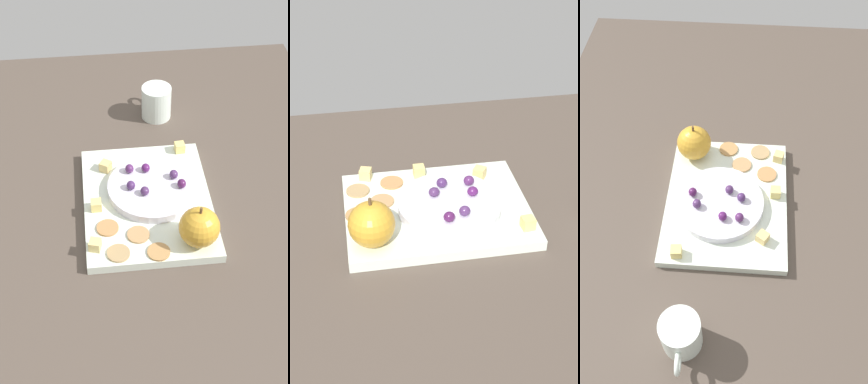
# 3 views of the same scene
# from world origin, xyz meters

# --- Properties ---
(table) EXTENTS (1.28, 0.89, 0.05)m
(table) POSITION_xyz_m (0.00, 0.00, 0.02)
(table) COLOR #4F4339
(table) RESTS_ON ground
(platter) EXTENTS (0.32, 0.25, 0.02)m
(platter) POSITION_xyz_m (0.05, 0.01, 0.06)
(platter) COLOR silver
(platter) RESTS_ON table
(serving_dish) EXTENTS (0.18, 0.18, 0.02)m
(serving_dish) POSITION_xyz_m (0.07, 0.00, 0.08)
(serving_dish) COLOR silver
(serving_dish) RESTS_ON platter
(apple_whole) EXTENTS (0.08, 0.08, 0.08)m
(apple_whole) POSITION_xyz_m (-0.07, -0.07, 0.10)
(apple_whole) COLOR gold
(apple_whole) RESTS_ON platter
(apple_stem) EXTENTS (0.01, 0.01, 0.01)m
(apple_stem) POSITION_xyz_m (-0.07, -0.07, 0.15)
(apple_stem) COLOR brown
(apple_stem) RESTS_ON apple_whole
(cheese_cube_0) EXTENTS (0.02, 0.02, 0.02)m
(cheese_cube_0) POSITION_xyz_m (0.03, 0.12, 0.08)
(cheese_cube_0) COLOR #EAD177
(cheese_cube_0) RESTS_ON platter
(cheese_cube_1) EXTENTS (0.03, 0.03, 0.02)m
(cheese_cube_1) POSITION_xyz_m (0.14, 0.09, 0.08)
(cheese_cube_1) COLOR #E9C777
(cheese_cube_1) RESTS_ON platter
(cheese_cube_2) EXTENTS (0.03, 0.03, 0.02)m
(cheese_cube_2) POSITION_xyz_m (-0.07, 0.12, 0.08)
(cheese_cube_2) COLOR #E9CC7A
(cheese_cube_2) RESTS_ON platter
(cheese_cube_3) EXTENTS (0.02, 0.02, 0.02)m
(cheese_cube_3) POSITION_xyz_m (0.19, -0.07, 0.08)
(cheese_cube_3) COLOR #EED374
(cheese_cube_3) RESTS_ON platter
(cracker_0) EXTENTS (0.04, 0.04, 0.00)m
(cracker_0) POSITION_xyz_m (-0.02, 0.10, 0.07)
(cracker_0) COLOR #B7814D
(cracker_0) RESTS_ON platter
(cracker_1) EXTENTS (0.04, 0.04, 0.00)m
(cracker_1) POSITION_xyz_m (-0.05, 0.04, 0.07)
(cracker_1) COLOR tan
(cracker_1) RESTS_ON platter
(cracker_2) EXTENTS (0.04, 0.04, 0.00)m
(cracker_2) POSITION_xyz_m (-0.09, 0.01, 0.07)
(cracker_2) COLOR #B2834D
(cracker_2) RESTS_ON platter
(cracker_3) EXTENTS (0.04, 0.04, 0.00)m
(cracker_3) POSITION_xyz_m (-0.09, 0.08, 0.07)
(cracker_3) COLOR tan
(cracker_3) RESTS_ON platter
(grape_0) EXTENTS (0.02, 0.02, 0.02)m
(grape_0) POSITION_xyz_m (0.04, 0.02, 0.09)
(grape_0) COLOR #482957
(grape_0) RESTS_ON serving_dish
(grape_1) EXTENTS (0.02, 0.02, 0.02)m
(grape_1) POSITION_xyz_m (0.09, -0.05, 0.09)
(grape_1) COLOR #4C2C5D
(grape_1) RESTS_ON serving_dish
(grape_2) EXTENTS (0.02, 0.02, 0.02)m
(grape_2) POSITION_xyz_m (0.06, 0.04, 0.09)
(grape_2) COLOR #45265A
(grape_2) RESTS_ON serving_dish
(grape_3) EXTENTS (0.02, 0.02, 0.02)m
(grape_3) POSITION_xyz_m (0.11, 0.01, 0.09)
(grape_3) COLOR #501B59
(grape_3) RESTS_ON serving_dish
(grape_4) EXTENTS (0.02, 0.02, 0.02)m
(grape_4) POSITION_xyz_m (0.11, 0.04, 0.09)
(grape_4) COLOR #502559
(grape_4) RESTS_ON serving_dish
(grape_5) EXTENTS (0.02, 0.02, 0.02)m
(grape_5) POSITION_xyz_m (0.06, -0.06, 0.09)
(grape_5) COLOR #48194A
(grape_5) RESTS_ON serving_dish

